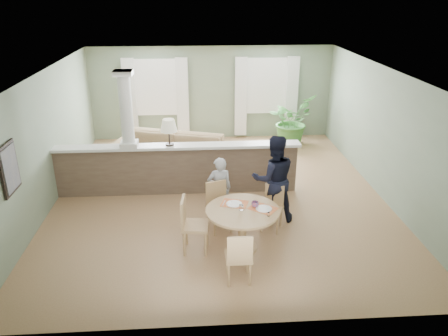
{
  "coord_description": "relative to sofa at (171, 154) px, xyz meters",
  "views": [
    {
      "loc": [
        -0.47,
        -8.62,
        4.23
      ],
      "look_at": [
        0.03,
        -1.0,
        1.05
      ],
      "focal_mm": 35.0,
      "sensor_mm": 36.0,
      "label": 1
    }
  ],
  "objects": [
    {
      "name": "houseplant",
      "position": [
        3.32,
        1.8,
        0.26
      ],
      "size": [
        1.68,
        1.7,
        1.43
      ],
      "primitive_type": "imported",
      "rotation": [
        0.0,
        0.0,
        0.86
      ],
      "color": "#346B2A",
      "rests_on": "ground"
    },
    {
      "name": "dining_table",
      "position": [
        1.38,
        -3.54,
        0.15
      ],
      "size": [
        1.25,
        1.25,
        0.86
      ],
      "rotation": [
        0.0,
        0.0,
        -0.31
      ],
      "color": "tan",
      "rests_on": "ground"
    },
    {
      "name": "chair_far_boy",
      "position": [
        1.0,
        -2.81,
        0.06
      ],
      "size": [
        0.52,
        0.52,
        0.92
      ],
      "rotation": [
        0.0,
        0.0,
        0.31
      ],
      "color": "tan",
      "rests_on": "ground"
    },
    {
      "name": "chair_far_man",
      "position": [
        2.01,
        -2.87,
        0.01
      ],
      "size": [
        0.5,
        0.5,
        0.84
      ],
      "rotation": [
        0.0,
        0.0,
        -0.41
      ],
      "color": "tan",
      "rests_on": "ground"
    },
    {
      "name": "man_person",
      "position": [
        2.07,
        -2.54,
        0.41
      ],
      "size": [
        0.88,
        0.7,
        1.73
      ],
      "primitive_type": "imported",
      "rotation": [
        0.0,
        0.0,
        3.2
      ],
      "color": "black",
      "rests_on": "ground"
    },
    {
      "name": "sofa",
      "position": [
        0.0,
        0.0,
        0.0
      ],
      "size": [
        3.31,
        2.11,
        0.9
      ],
      "primitive_type": "imported",
      "rotation": [
        0.0,
        0.0,
        -0.32
      ],
      "color": "#987B53",
      "rests_on": "ground"
    },
    {
      "name": "pony_wall",
      "position": [
        0.12,
        -1.2,
        0.26
      ],
      "size": [
        5.32,
        0.38,
        2.7
      ],
      "color": "brown",
      "rests_on": "ground"
    },
    {
      "name": "ground",
      "position": [
        1.1,
        -1.4,
        -0.45
      ],
      "size": [
        8.0,
        8.0,
        0.0
      ],
      "primitive_type": "plane",
      "color": "tan",
      "rests_on": "ground"
    },
    {
      "name": "chair_side",
      "position": [
        0.49,
        -3.54,
        0.09
      ],
      "size": [
        0.49,
        0.49,
        0.99
      ],
      "rotation": [
        0.0,
        0.0,
        1.47
      ],
      "color": "tan",
      "rests_on": "ground"
    },
    {
      "name": "chair_near",
      "position": [
        1.22,
        -4.5,
        0.04
      ],
      "size": [
        0.4,
        0.4,
        0.88
      ],
      "rotation": [
        0.0,
        0.0,
        3.14
      ],
      "color": "tan",
      "rests_on": "ground"
    },
    {
      "name": "child_person",
      "position": [
        1.04,
        -2.48,
        0.2
      ],
      "size": [
        0.51,
        0.37,
        1.29
      ],
      "primitive_type": "imported",
      "rotation": [
        0.0,
        0.0,
        3.28
      ],
      "color": "#A2A2A7",
      "rests_on": "ground"
    },
    {
      "name": "room_shell",
      "position": [
        1.07,
        -0.77,
        1.36
      ],
      "size": [
        7.02,
        8.02,
        2.71
      ],
      "color": "gray",
      "rests_on": "ground"
    }
  ]
}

